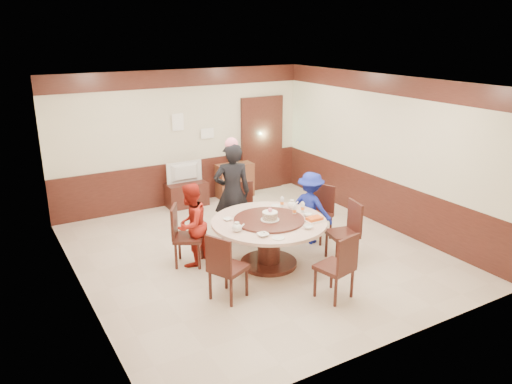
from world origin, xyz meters
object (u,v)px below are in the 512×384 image
banquet_table (269,233)px  person_red (191,225)px  birthday_cake (270,216)px  person_blue (310,208)px  side_cabinet (235,180)px  tv_stand (187,194)px  television (186,173)px  person_standing (232,193)px  thermos (236,155)px  shrimp_platter (314,219)px

banquet_table → person_red: person_red is taller
person_red → birthday_cake: size_ratio=4.62×
person_blue → side_cabinet: bearing=-25.1°
tv_stand → television: (0.00, 0.00, 0.47)m
person_red → television: person_red is taller
tv_stand → television: television is taller
birthday_cake → side_cabinet: size_ratio=0.36×
person_standing → person_red: size_ratio=1.32×
thermos → television: bearing=-178.6°
birthday_cake → tv_stand: size_ratio=0.34×
television → side_cabinet: bearing=-178.5°
side_cabinet → thermos: (0.04, 0.00, 0.56)m
banquet_table → side_cabinet: banquet_table is taller
birthday_cake → tv_stand: bearing=90.3°
person_standing → television: size_ratio=2.28×
person_standing → side_cabinet: bearing=-100.9°
television → person_red: bearing=69.1°
thermos → banquet_table: bearing=-109.6°
person_standing → thermos: (1.20, 2.12, 0.06)m
television → thermos: size_ratio=2.03×
banquet_table → tv_stand: size_ratio=2.10×
birthday_cake → person_blue: bearing=22.5°
person_red → side_cabinet: bearing=-166.3°
banquet_table → person_standing: (-0.04, 1.15, 0.34)m
person_standing → thermos: bearing=-101.7°
banquet_table → birthday_cake: bearing=-106.6°
television → side_cabinet: size_ratio=0.96×
shrimp_platter → tv_stand: (-0.63, 3.61, -0.53)m
banquet_table → television: size_ratio=2.32×
side_cabinet → person_red: bearing=-129.4°
tv_stand → person_red: bearing=-111.0°
side_cabinet → thermos: 0.57m
birthday_cake → television: size_ratio=0.37×
birthday_cake → shrimp_platter: size_ratio=0.96×
person_standing → shrimp_platter: bearing=130.3°
banquet_table → side_cabinet: 3.46m
shrimp_platter → television: size_ratio=0.39×
person_red → person_blue: bearing=136.5°
birthday_cake → thermos: thermos is taller
person_standing → banquet_table: bearing=109.6°
banquet_table → person_blue: size_ratio=1.41×
person_standing → person_red: (-0.99, -0.50, -0.21)m
banquet_table → person_standing: size_ratio=1.02×
person_blue → birthday_cake: size_ratio=4.39×
banquet_table → thermos: (1.16, 3.27, 0.41)m
birthday_cake → side_cabinet: (1.14, 3.32, -0.47)m
person_blue → television: 3.05m
person_red → shrimp_platter: (1.62, -1.02, 0.11)m
tv_stand → side_cabinet: side_cabinet is taller
person_standing → thermos: 2.44m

